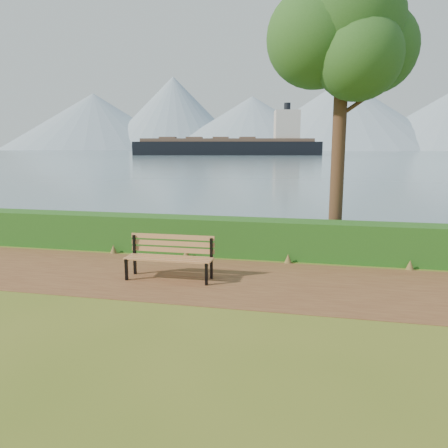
# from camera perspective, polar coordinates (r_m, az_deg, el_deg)

# --- Properties ---
(ground) EXTENTS (140.00, 140.00, 0.00)m
(ground) POSITION_cam_1_polar(r_m,az_deg,el_deg) (9.54, -2.27, -7.73)
(ground) COLOR #4E621C
(ground) RESTS_ON ground
(path) EXTENTS (40.00, 3.40, 0.01)m
(path) POSITION_cam_1_polar(r_m,az_deg,el_deg) (9.81, -1.83, -7.18)
(path) COLOR brown
(path) RESTS_ON ground
(hedge) EXTENTS (32.00, 0.85, 1.00)m
(hedge) POSITION_cam_1_polar(r_m,az_deg,el_deg) (11.86, 0.88, -1.68)
(hedge) COLOR #1D4F16
(hedge) RESTS_ON ground
(water) EXTENTS (700.00, 510.00, 0.00)m
(water) POSITION_cam_1_polar(r_m,az_deg,el_deg) (268.81, 12.03, 9.21)
(water) COLOR #43596C
(water) RESTS_ON ground
(mountains) EXTENTS (585.00, 190.00, 70.00)m
(mountains) POSITION_cam_1_polar(r_m,az_deg,el_deg) (415.73, 11.06, 13.29)
(mountains) COLOR gray
(mountains) RESTS_ON ground
(bench) EXTENTS (1.95, 0.61, 0.97)m
(bench) POSITION_cam_1_polar(r_m,az_deg,el_deg) (9.79, -7.03, -3.92)
(bench) COLOR black
(bench) RESTS_ON ground
(tree) EXTENTS (3.96, 3.27, 7.88)m
(tree) POSITION_cam_1_polar(r_m,az_deg,el_deg) (12.79, 15.33, 23.02)
(tree) COLOR #3C2818
(tree) RESTS_ON ground
(cargo_ship) EXTENTS (65.84, 23.16, 19.77)m
(cargo_ship) POSITION_cam_1_polar(r_m,az_deg,el_deg) (156.13, 1.28, 10.06)
(cargo_ship) COLOR black
(cargo_ship) RESTS_ON ground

